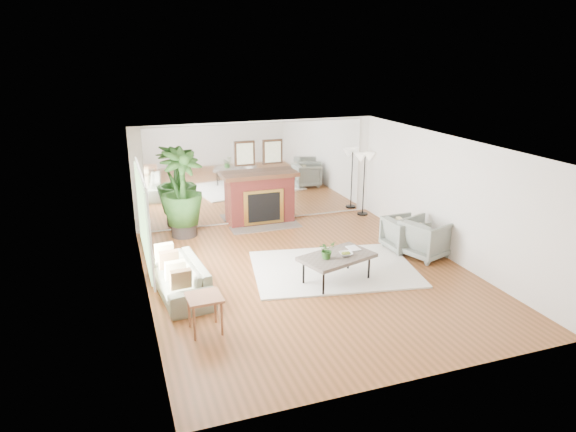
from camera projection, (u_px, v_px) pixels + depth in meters
name	position (u px, v px, depth m)	size (l,w,h in m)	color
ground	(310.00, 275.00, 9.81)	(7.00, 7.00, 0.00)	brown
wall_left	(144.00, 231.00, 8.48)	(0.02, 7.00, 2.50)	silver
wall_right	(449.00, 198.00, 10.37)	(0.02, 7.00, 2.50)	silver
wall_back	(258.00, 172.00, 12.56)	(6.00, 0.02, 2.50)	silver
mirror_panel	(259.00, 173.00, 12.54)	(5.40, 0.04, 2.40)	silver
window_panel	(143.00, 218.00, 8.82)	(0.04, 2.40, 1.50)	#B2E09E
fireplace	(262.00, 198.00, 12.53)	(1.85, 0.83, 2.05)	maroon
area_rug	(334.00, 269.00, 10.06)	(3.12, 2.23, 0.03)	silver
coffee_table	(337.00, 258.00, 9.36)	(1.51, 1.15, 0.53)	#594F46
sofa	(180.00, 278.00, 9.01)	(1.96, 0.77, 0.57)	gray
armchair_back	(405.00, 234.00, 10.95)	(0.77, 0.80, 0.72)	slate
armchair_front	(426.00, 238.00, 10.59)	(0.86, 0.88, 0.80)	slate
side_table	(205.00, 302.00, 7.70)	(0.53, 0.53, 0.59)	#985F3C
potted_ficus	(182.00, 191.00, 11.57)	(1.24, 1.24, 2.02)	black
floor_lamp	(365.00, 162.00, 13.02)	(0.53, 0.29, 1.63)	black
tabletop_plant	(327.00, 250.00, 9.17)	(0.30, 0.26, 0.33)	#315A21
fruit_bowl	(346.00, 254.00, 9.34)	(0.24, 0.24, 0.06)	#985F3C
book	(348.00, 249.00, 9.61)	(0.21, 0.28, 0.02)	#985F3C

